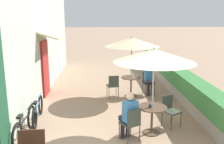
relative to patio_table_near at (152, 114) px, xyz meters
The scene contains 16 objects.
cafe_facade_wall 5.53m from the patio_table_near, 132.46° to the left, with size 0.98×11.35×4.20m.
planter_hedge 4.30m from the patio_table_near, 66.65° to the left, with size 0.60×10.35×1.01m.
patio_table_near is the anchor object (origin of this frame).
patio_umbrella_near 1.54m from the patio_table_near, ahead, with size 2.03×2.03×2.28m.
cafe_chair_near_left 0.73m from the patio_table_near, 35.72° to the left, with size 0.55×0.55×0.87m.
cafe_chair_near_right 0.73m from the patio_table_near, 144.28° to the right, with size 0.55×0.55×0.87m.
seated_patron_near_right 0.74m from the patio_table_near, 153.13° to the right, with size 0.48×0.51×1.25m.
coffee_cup_near 0.27m from the patio_table_near, 136.84° to the right, with size 0.07×0.07×0.09m.
patio_table_mid 3.14m from the patio_table_near, 92.85° to the left, with size 0.76×0.76×0.74m.
patio_umbrella_mid 3.50m from the patio_table_near, 92.85° to the left, with size 2.03×2.03×2.28m.
cafe_chair_mid_left 3.38m from the patio_table_near, 80.78° to the left, with size 0.46×0.46×0.87m.
seated_patron_mid_left 3.28m from the patio_table_near, 80.14° to the left, with size 0.38×0.45×1.25m.
cafe_chair_mid_right 3.06m from the patio_table_near, 106.21° to the left, with size 0.46×0.46×0.87m.
coffee_cup_mid 3.31m from the patio_table_near, 91.33° to the left, with size 0.07×0.07×0.09m.
bicycle_leaning 3.25m from the patio_table_near, behind, with size 0.13×1.71×0.72m.
bicycle_second 3.30m from the patio_table_near, 163.67° to the left, with size 0.19×1.69×0.70m.
Camera 1 is at (-0.29, -4.37, 3.04)m, focal length 40.00 mm.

